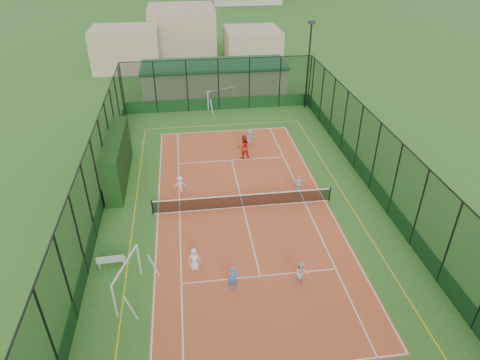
# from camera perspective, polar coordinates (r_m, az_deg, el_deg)

# --- Properties ---
(ground) EXTENTS (300.00, 300.00, 0.00)m
(ground) POSITION_cam_1_polar(r_m,az_deg,el_deg) (27.90, 0.43, -3.63)
(ground) COLOR #286422
(ground) RESTS_ON ground
(court_slab) EXTENTS (11.17, 23.97, 0.01)m
(court_slab) POSITION_cam_1_polar(r_m,az_deg,el_deg) (27.90, 0.43, -3.62)
(court_slab) COLOR #BB4429
(court_slab) RESTS_ON ground
(tennis_net) EXTENTS (11.67, 0.12, 1.06)m
(tennis_net) POSITION_cam_1_polar(r_m,az_deg,el_deg) (27.60, 0.43, -2.73)
(tennis_net) COLOR black
(tennis_net) RESTS_ON ground
(perimeter_fence) EXTENTS (18.12, 34.12, 5.00)m
(perimeter_fence) POSITION_cam_1_polar(r_m,az_deg,el_deg) (26.55, 0.45, 0.80)
(perimeter_fence) COLOR black
(perimeter_fence) RESTS_ON ground
(floodlight_ne) EXTENTS (0.60, 0.26, 8.25)m
(floodlight_ne) POSITION_cam_1_polar(r_m,az_deg,el_deg) (42.67, 9.08, 14.81)
(floodlight_ne) COLOR black
(floodlight_ne) RESTS_ON ground
(clubhouse) EXTENTS (15.20, 7.20, 3.15)m
(clubhouse) POSITION_cam_1_polar(r_m,az_deg,el_deg) (47.02, -3.43, 13.42)
(clubhouse) COLOR tan
(clubhouse) RESTS_ON ground
(hedge_left) EXTENTS (1.13, 7.52, 3.29)m
(hedge_left) POSITION_cam_1_polar(r_m,az_deg,el_deg) (31.33, -16.05, 2.77)
(hedge_left) COLOR black
(hedge_left) RESTS_ON ground
(white_bench) EXTENTS (1.48, 0.47, 0.82)m
(white_bench) POSITION_cam_1_polar(r_m,az_deg,el_deg) (24.32, -16.80, -10.16)
(white_bench) COLOR white
(white_bench) RESTS_ON ground
(futsal_goal_near) EXTENTS (3.13, 1.79, 1.94)m
(futsal_goal_near) POSITION_cam_1_polar(r_m,az_deg,el_deg) (22.16, -14.78, -12.64)
(futsal_goal_near) COLOR white
(futsal_goal_near) RESTS_ON ground
(futsal_goal_far) EXTENTS (3.02, 1.85, 1.88)m
(futsal_goal_far) POSITION_cam_1_polar(r_m,az_deg,el_deg) (42.95, -2.56, 10.78)
(futsal_goal_far) COLOR white
(futsal_goal_far) RESTS_ON ground
(child_near_left) EXTENTS (0.71, 0.52, 1.35)m
(child_near_left) POSITION_cam_1_polar(r_m,az_deg,el_deg) (23.06, -6.12, -10.47)
(child_near_left) COLOR white
(child_near_left) RESTS_ON court_slab
(child_near_mid) EXTENTS (0.55, 0.38, 1.43)m
(child_near_mid) POSITION_cam_1_polar(r_m,az_deg,el_deg) (21.84, -0.96, -13.00)
(child_near_mid) COLOR #4682C7
(child_near_mid) RESTS_ON court_slab
(child_near_right) EXTENTS (0.72, 0.58, 1.42)m
(child_near_right) POSITION_cam_1_polar(r_m,az_deg,el_deg) (22.31, 8.20, -12.27)
(child_near_right) COLOR silver
(child_near_right) RESTS_ON court_slab
(child_far_left) EXTENTS (0.85, 0.60, 1.19)m
(child_far_left) POSITION_cam_1_polar(r_m,az_deg,el_deg) (29.40, -8.01, -0.55)
(child_far_left) COLOR white
(child_far_left) RESTS_ON court_slab
(child_far_right) EXTENTS (0.83, 0.46, 1.34)m
(child_far_right) POSITION_cam_1_polar(r_m,az_deg,el_deg) (29.23, 7.78, -0.58)
(child_far_right) COLOR silver
(child_far_right) RESTS_ON court_slab
(child_far_back) EXTENTS (1.40, 0.59, 1.46)m
(child_far_back) POSITION_cam_1_polar(r_m,az_deg,el_deg) (35.14, 1.23, 5.60)
(child_far_back) COLOR silver
(child_far_back) RESTS_ON court_slab
(coach) EXTENTS (1.11, 0.96, 1.96)m
(coach) POSITION_cam_1_polar(r_m,az_deg,el_deg) (33.19, 0.47, 4.46)
(coach) COLOR red
(coach) RESTS_ON court_slab
(tennis_balls) EXTENTS (6.43, 1.05, 0.07)m
(tennis_balls) POSITION_cam_1_polar(r_m,az_deg,el_deg) (28.92, 0.98, -2.14)
(tennis_balls) COLOR #CCE033
(tennis_balls) RESTS_ON court_slab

